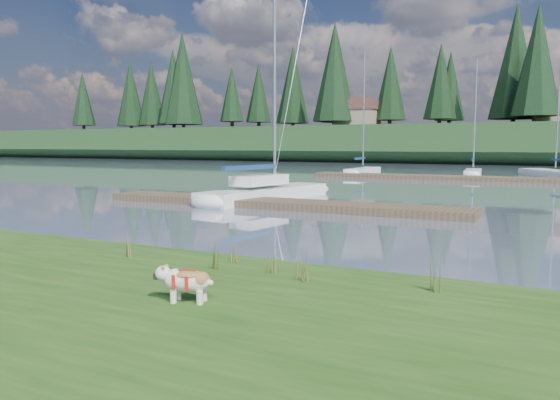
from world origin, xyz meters
The scene contains 23 objects.
ground centered at (0.00, 30.00, 0.00)m, with size 200.00×200.00×0.00m, color slate.
bank centered at (0.00, -6.00, 0.17)m, with size 60.00×9.00×0.35m, color #2D5019.
ridge centered at (0.00, 73.00, 2.50)m, with size 200.00×20.00×5.00m, color #1A3319.
bulldog centered at (1.81, -4.62, 0.67)m, with size 0.87×0.51×0.51m.
sailboat_main centered at (-5.68, 12.08, 0.42)m, with size 3.01×9.18×12.96m.
dock_near centered at (-4.00, 9.00, 0.15)m, with size 16.00×2.00×0.30m, color #4C3D2C.
dock_far centered at (2.00, 30.00, 0.15)m, with size 26.00×2.20×0.30m, color #4C3D2C.
sailboat_bg_1 centered at (-8.56, 34.10, 0.33)m, with size 1.46×6.84×10.31m.
sailboat_bg_2 centered at (0.12, 35.23, 0.33)m, with size 1.85×6.13×9.29m.
sailboat_bg_3 centered at (5.60, 36.86, 0.32)m, with size 6.13×9.52×14.08m.
weed_0 centered at (1.00, -2.77, 0.64)m, with size 0.17×0.14×0.70m.
weed_1 centered at (1.06, -2.11, 0.53)m, with size 0.17×0.14×0.44m.
weed_2 centered at (2.78, -2.80, 0.62)m, with size 0.17×0.14×0.64m.
weed_3 centered at (-1.06, -2.69, 0.57)m, with size 0.17×0.14×0.54m.
weed_4 centered at (2.13, -2.55, 0.57)m, with size 0.17×0.14×0.52m.
weed_5 centered at (4.83, -2.45, 0.63)m, with size 0.17×0.14×0.66m.
mud_lip centered at (0.00, -1.60, 0.07)m, with size 60.00×0.50×0.14m, color #33281C.
conifer_0 centered at (-55.00, 67.00, 12.64)m, with size 5.72×5.72×14.15m.
conifer_1 centered at (-40.00, 71.00, 11.28)m, with size 4.40×4.40×11.30m.
conifer_2 centered at (-25.00, 68.00, 13.54)m, with size 6.60×6.60×16.05m.
conifer_3 centered at (-10.00, 72.00, 11.74)m, with size 4.84×4.84×12.25m.
conifer_4 centered at (3.00, 66.00, 13.09)m, with size 6.16×6.16×15.10m.
house_0 centered at (-22.00, 70.00, 7.31)m, with size 6.30×5.30×4.65m.
Camera 1 is at (6.48, -10.75, 2.59)m, focal length 35.00 mm.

